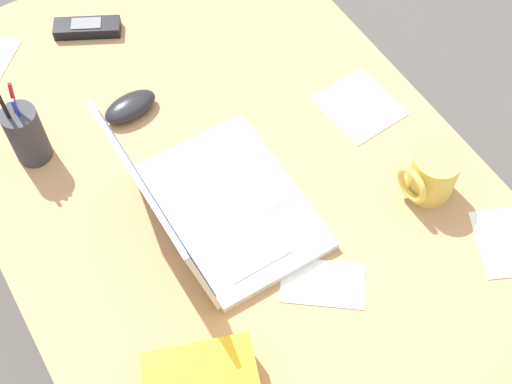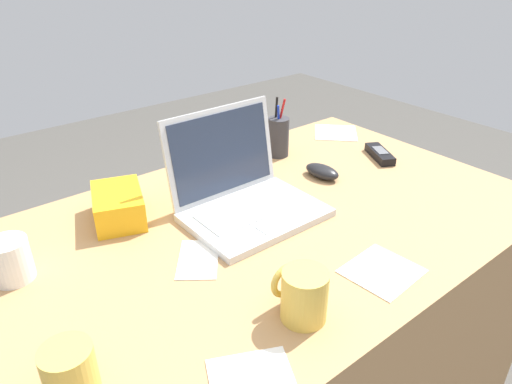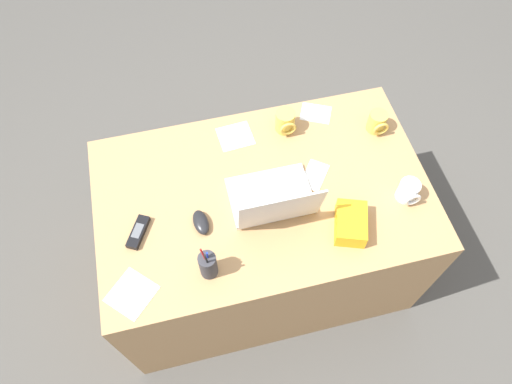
{
  "view_description": "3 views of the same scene",
  "coord_description": "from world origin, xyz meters",
  "px_view_note": "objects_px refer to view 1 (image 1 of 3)",
  "views": [
    {
      "loc": [
        -0.58,
        0.32,
        1.79
      ],
      "look_at": [
        -0.05,
        -0.0,
        0.79
      ],
      "focal_mm": 49.96,
      "sensor_mm": 36.0,
      "label": 1
    },
    {
      "loc": [
        -0.63,
        -0.73,
        1.31
      ],
      "look_at": [
        -0.02,
        0.02,
        0.79
      ],
      "focal_mm": 33.26,
      "sensor_mm": 36.0,
      "label": 2
    },
    {
      "loc": [
        0.25,
        0.92,
        2.31
      ],
      "look_at": [
        0.04,
        0.03,
        0.78
      ],
      "focal_mm": 33.13,
      "sensor_mm": 36.0,
      "label": 3
    }
  ],
  "objects_px": {
    "cordless_phone": "(87,28)",
    "pen_holder": "(26,134)",
    "coffee_mug_white": "(431,175)",
    "laptop": "(210,207)",
    "computer_mouse": "(130,107)"
  },
  "relations": [
    {
      "from": "laptop",
      "to": "computer_mouse",
      "type": "bearing_deg",
      "value": 2.45
    },
    {
      "from": "coffee_mug_white",
      "to": "pen_holder",
      "type": "xyz_separation_m",
      "value": [
        0.44,
        0.56,
        0.01
      ]
    },
    {
      "from": "laptop",
      "to": "coffee_mug_white",
      "type": "bearing_deg",
      "value": -112.12
    },
    {
      "from": "computer_mouse",
      "to": "coffee_mug_white",
      "type": "distance_m",
      "value": 0.57
    },
    {
      "from": "computer_mouse",
      "to": "pen_holder",
      "type": "bearing_deg",
      "value": 82.25
    },
    {
      "from": "laptop",
      "to": "pen_holder",
      "type": "relative_size",
      "value": 1.76
    },
    {
      "from": "laptop",
      "to": "computer_mouse",
      "type": "relative_size",
      "value": 2.99
    },
    {
      "from": "cordless_phone",
      "to": "pen_holder",
      "type": "distance_m",
      "value": 0.32
    },
    {
      "from": "computer_mouse",
      "to": "pen_holder",
      "type": "relative_size",
      "value": 0.59
    },
    {
      "from": "coffee_mug_white",
      "to": "pen_holder",
      "type": "relative_size",
      "value": 0.54
    },
    {
      "from": "computer_mouse",
      "to": "coffee_mug_white",
      "type": "bearing_deg",
      "value": -145.7
    },
    {
      "from": "computer_mouse",
      "to": "pen_holder",
      "type": "distance_m",
      "value": 0.2
    },
    {
      "from": "coffee_mug_white",
      "to": "pen_holder",
      "type": "bearing_deg",
      "value": 52.22
    },
    {
      "from": "coffee_mug_white",
      "to": "pen_holder",
      "type": "distance_m",
      "value": 0.71
    },
    {
      "from": "pen_holder",
      "to": "coffee_mug_white",
      "type": "bearing_deg",
      "value": -127.78
    }
  ]
}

